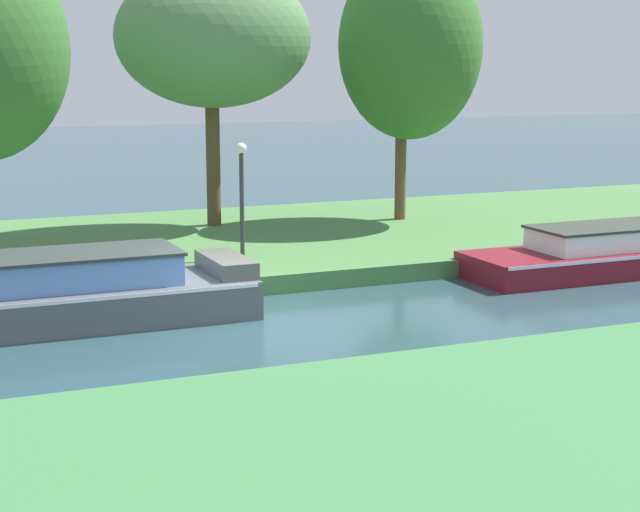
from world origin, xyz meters
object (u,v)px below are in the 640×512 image
Objects in this scene: maroon_narrowboat at (608,253)px; lamp_post at (242,185)px; willow_tree_right at (410,46)px; willow_tree_centre at (214,38)px.

lamp_post reaches higher than maroon_narrowboat.
lamp_post is (-7.71, 2.87, 1.58)m from maroon_narrowboat.
willow_tree_right is (-1.77, 6.30, 4.65)m from maroon_narrowboat.
willow_tree_right is (5.07, -1.13, -0.19)m from willow_tree_centre.
maroon_narrowboat is 0.96× the size of willow_tree_centre.
maroon_narrowboat is 11.19m from willow_tree_centre.
maroon_narrowboat is at bearing -74.28° from willow_tree_right.
lamp_post is (-5.94, -3.43, -3.07)m from willow_tree_right.
willow_tree_right reaches higher than lamp_post.
willow_tree_centre is 2.63× the size of lamp_post.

